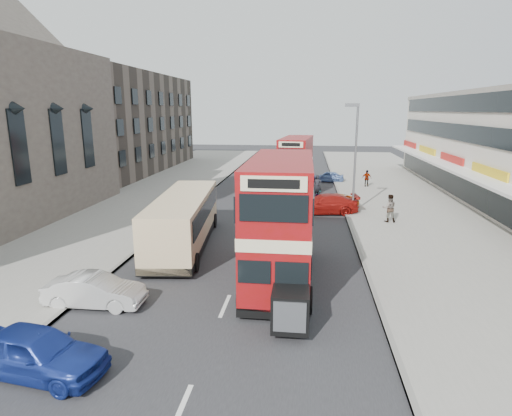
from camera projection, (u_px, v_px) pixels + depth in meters
The scene contains 19 objects.
ground at pixel (214, 331), 14.86m from camera, with size 160.00×160.00×0.00m, color #28282B.
road_surface at pixel (268, 206), 34.19m from camera, with size 12.00×90.00×0.01m, color #28282B.
pavement_right at pixel (420, 209), 32.75m from camera, with size 12.00×90.00×0.15m, color gray.
pavement_left at pixel (127, 201), 35.59m from camera, with size 12.00×90.00×0.15m, color gray.
kerb_left at pixel (195, 203), 34.89m from camera, with size 0.20×90.00×0.16m, color gray.
kerb_right at pixel (343, 207), 33.45m from camera, with size 0.20×90.00×0.16m, color gray.
brick_terrace at pixel (108, 123), 52.81m from camera, with size 14.00×28.00×12.00m, color #66594C.
street_lamp at pixel (355, 151), 30.38m from camera, with size 1.00×0.20×8.12m.
bus_main at pixel (281, 220), 18.75m from camera, with size 2.74×9.86×5.43m.
bus_second at pixel (296, 165), 39.30m from camera, with size 3.21×9.26×5.00m.
coach at pixel (184, 219), 23.86m from camera, with size 3.68×10.58×2.75m.
car_left_near at pixel (36, 352), 12.32m from camera, with size 1.74×4.32×1.47m, color navy.
car_left_front at pixel (95, 291), 16.67m from camera, with size 1.37×3.93×1.30m, color beige.
car_right_a at pixel (324, 204), 31.56m from camera, with size 2.06×5.07×1.47m, color maroon.
car_right_b at pixel (332, 201), 33.30m from camera, with size 1.91×4.14×1.15m, color orange.
car_right_c at pixel (328, 177), 45.47m from camera, with size 1.38×3.44×1.17m, color #5C7EB9.
pedestrian_near at pixel (389, 208), 28.62m from camera, with size 0.72×0.49×1.95m, color gray.
pedestrian_far at pixel (367, 178), 41.97m from camera, with size 0.96×0.40×1.65m, color gray.
cyclist at pixel (317, 192), 35.94m from camera, with size 0.87×1.94×2.27m.
Camera 1 is at (3.12, -13.18, 7.69)m, focal length 29.37 mm.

